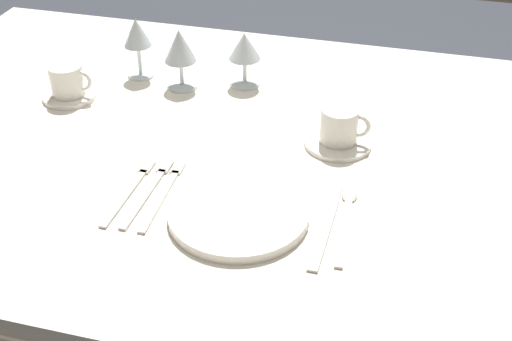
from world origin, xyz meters
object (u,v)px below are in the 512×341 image
(fork_inner, at_px, (149,190))
(wine_glass_right, at_px, (180,49))
(coffee_cup_left, at_px, (340,125))
(spoon_soup, at_px, (346,217))
(fork_outer, at_px, (164,192))
(wine_glass_left, at_px, (137,36))
(dinner_plate, at_px, (238,213))
(coffee_cup_right, at_px, (68,80))
(wine_glass_centre, at_px, (244,49))
(dinner_knife, at_px, (326,228))
(fork_salad, at_px, (130,189))

(fork_inner, height_order, wine_glass_right, wine_glass_right)
(coffee_cup_left, bearing_deg, wine_glass_right, 158.33)
(spoon_soup, bearing_deg, coffee_cup_left, 102.44)
(fork_outer, bearing_deg, wine_glass_left, 117.60)
(fork_inner, xyz_separation_m, wine_glass_right, (-0.08, 0.40, 0.09))
(wine_glass_left, bearing_deg, dinner_plate, -50.89)
(spoon_soup, bearing_deg, wine_glass_left, 143.38)
(spoon_soup, relative_size, coffee_cup_left, 2.14)
(dinner_plate, distance_m, wine_glass_right, 0.52)
(spoon_soup, relative_size, wine_glass_left, 1.48)
(coffee_cup_right, bearing_deg, fork_inner, -43.09)
(fork_inner, height_order, spoon_soup, spoon_soup)
(coffee_cup_left, xyz_separation_m, wine_glass_centre, (-0.26, 0.21, 0.04))
(wine_glass_left, bearing_deg, coffee_cup_right, -128.48)
(dinner_knife, relative_size, coffee_cup_right, 2.43)
(fork_salad, xyz_separation_m, coffee_cup_right, (-0.27, 0.30, 0.04))
(wine_glass_right, bearing_deg, fork_inner, -78.69)
(fork_salad, bearing_deg, wine_glass_right, 96.45)
(wine_glass_left, bearing_deg, dinner_knife, -40.62)
(wine_glass_left, bearing_deg, spoon_soup, -36.62)
(dinner_plate, relative_size, coffee_cup_left, 2.45)
(dinner_plate, height_order, coffee_cup_right, coffee_cup_right)
(fork_salad, distance_m, coffee_cup_right, 0.41)
(fork_salad, bearing_deg, fork_outer, 7.35)
(coffee_cup_left, height_order, wine_glass_right, wine_glass_right)
(coffee_cup_right, height_order, wine_glass_centre, wine_glass_centre)
(wine_glass_left, bearing_deg, wine_glass_centre, 5.23)
(fork_salad, relative_size, dinner_knife, 0.88)
(dinner_plate, relative_size, coffee_cup_right, 2.52)
(fork_inner, height_order, wine_glass_left, wine_glass_left)
(fork_outer, height_order, coffee_cup_left, coffee_cup_left)
(fork_salad, bearing_deg, wine_glass_centre, 78.79)
(fork_inner, bearing_deg, wine_glass_right, 101.31)
(wine_glass_right, bearing_deg, fork_outer, -74.72)
(dinner_plate, distance_m, coffee_cup_left, 0.31)
(fork_outer, bearing_deg, dinner_plate, -12.48)
(coffee_cup_right, height_order, wine_glass_right, wine_glass_right)
(coffee_cup_left, xyz_separation_m, coffee_cup_right, (-0.62, 0.04, -0.00))
(wine_glass_centre, distance_m, wine_glass_right, 0.15)
(coffee_cup_right, bearing_deg, wine_glass_left, 51.52)
(fork_inner, relative_size, wine_glass_left, 1.49)
(fork_outer, relative_size, dinner_knife, 0.92)
(dinner_plate, height_order, dinner_knife, dinner_plate)
(fork_salad, height_order, dinner_knife, same)
(fork_inner, distance_m, dinner_knife, 0.34)
(wine_glass_centre, bearing_deg, wine_glass_left, -174.77)
(spoon_soup, height_order, wine_glass_centre, wine_glass_centre)
(fork_outer, bearing_deg, coffee_cup_left, 41.04)
(fork_outer, height_order, spoon_soup, spoon_soup)
(fork_salad, bearing_deg, coffee_cup_left, 36.30)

